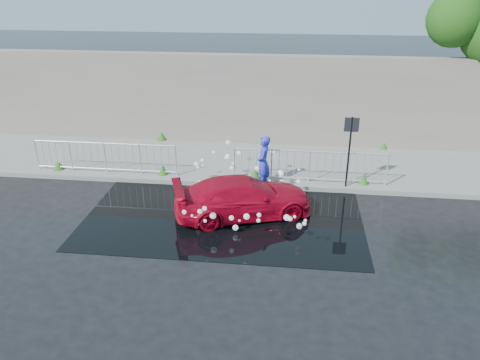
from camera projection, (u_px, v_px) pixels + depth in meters
The scene contains 12 objects.
ground at pixel (201, 231), 12.97m from camera, with size 90.00×90.00×0.00m, color black.
pavement at pixel (227, 162), 17.48m from camera, with size 30.00×4.00×0.15m, color slate.
curb at pixel (218, 183), 15.66m from camera, with size 30.00×0.25×0.16m, color slate.
retaining_wall at pixel (234, 99), 18.72m from camera, with size 30.00×0.60×3.50m, color #6D665C.
puddle at pixel (224, 214), 13.82m from camera, with size 8.00×5.00×0.01m, color black.
sign_post at pixel (350, 141), 14.64m from camera, with size 0.45×0.06×2.50m.
railing_left at pixel (105, 156), 16.13m from camera, with size 5.05×0.05×1.10m.
railing_right at pixel (309, 165), 15.39m from camera, with size 5.05×0.05×1.10m.
weeds at pixel (218, 161), 16.89m from camera, with size 12.17×3.93×0.39m.
water_spray at pixel (245, 186), 14.17m from camera, with size 3.63×5.63×1.04m.
red_car at pixel (243, 197), 13.57m from camera, with size 1.63×4.01×1.16m, color #A8061D.
person at pixel (263, 163), 15.17m from camera, with size 0.65×0.43×1.80m, color #2834C8.
Camera 1 is at (2.37, -11.06, 6.59)m, focal length 35.00 mm.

